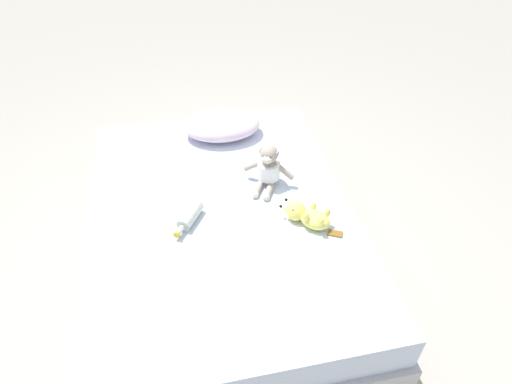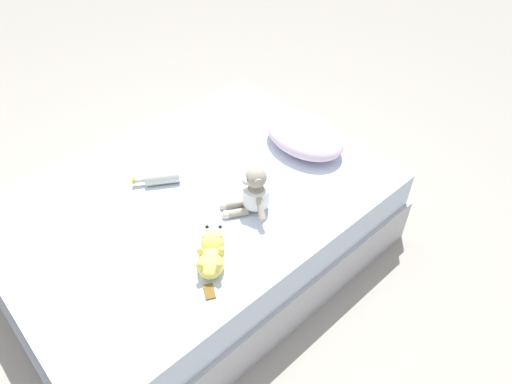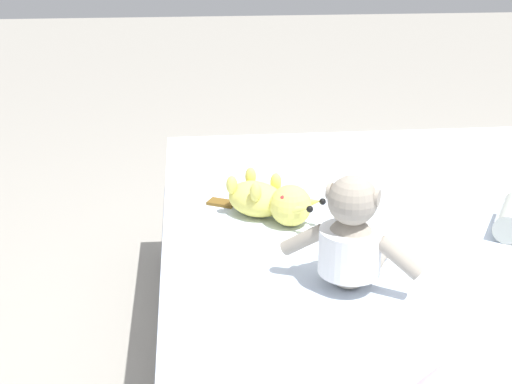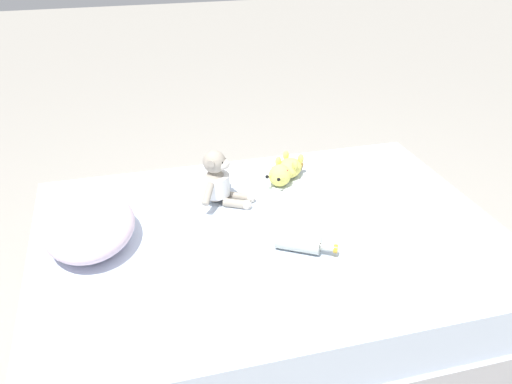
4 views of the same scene
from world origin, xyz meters
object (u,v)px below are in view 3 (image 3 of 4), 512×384
at_px(bed, 446,334).
at_px(plush_yellow_creature, 270,201).
at_px(glass_bottle, 512,216).
at_px(plush_monkey, 352,241).

distance_m(bed, plush_yellow_creature, 0.52).
relative_size(bed, glass_bottle, 8.46).
xyz_separation_m(plush_monkey, glass_bottle, (-0.44, -0.21, -0.06)).
xyz_separation_m(plush_yellow_creature, glass_bottle, (-0.56, 0.12, -0.01)).
bearing_deg(glass_bottle, plush_yellow_creature, -12.47).
xyz_separation_m(bed, plush_yellow_creature, (0.40, -0.19, 0.28)).
xyz_separation_m(bed, glass_bottle, (-0.16, -0.07, 0.27)).
bearing_deg(plush_yellow_creature, plush_monkey, 108.94).
bearing_deg(bed, plush_yellow_creature, -25.70).
bearing_deg(glass_bottle, bed, 23.30).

